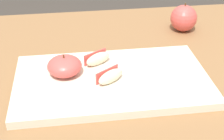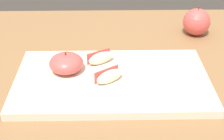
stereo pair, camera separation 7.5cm
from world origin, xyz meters
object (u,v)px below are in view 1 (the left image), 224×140
(cutting_board, at_px, (112,81))
(apple_half_skin_up, at_px, (64,66))
(apple_wedge_middle, at_px, (110,76))
(apple_wedge_right, at_px, (98,59))
(whole_apple_pink_lady, at_px, (184,18))

(cutting_board, distance_m, apple_half_skin_up, 0.12)
(apple_half_skin_up, height_order, apple_wedge_middle, apple_half_skin_up)
(apple_half_skin_up, xyz_separation_m, apple_wedge_right, (0.08, 0.03, -0.01))
(cutting_board, distance_m, whole_apple_pink_lady, 0.37)
(cutting_board, height_order, whole_apple_pink_lady, whole_apple_pink_lady)
(apple_wedge_middle, distance_m, apple_wedge_right, 0.08)
(cutting_board, distance_m, apple_wedge_right, 0.07)
(apple_half_skin_up, bearing_deg, apple_wedge_right, 22.31)
(cutting_board, xyz_separation_m, whole_apple_pink_lady, (0.25, 0.26, 0.03))
(apple_half_skin_up, bearing_deg, apple_wedge_middle, -25.85)
(apple_half_skin_up, relative_size, whole_apple_pink_lady, 0.91)
(apple_half_skin_up, relative_size, apple_wedge_middle, 1.17)
(apple_half_skin_up, distance_m, apple_wedge_right, 0.09)
(cutting_board, relative_size, apple_wedge_right, 6.40)
(apple_half_skin_up, bearing_deg, whole_apple_pink_lady, 32.45)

